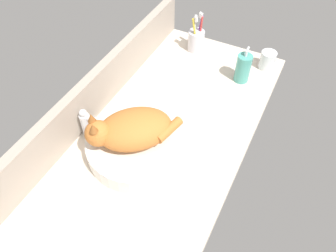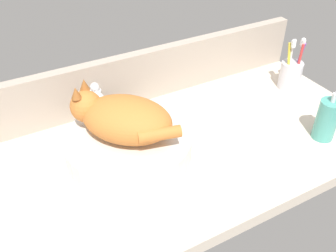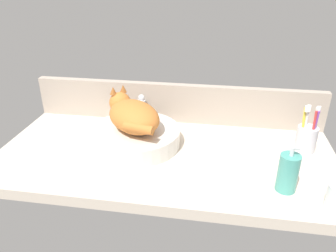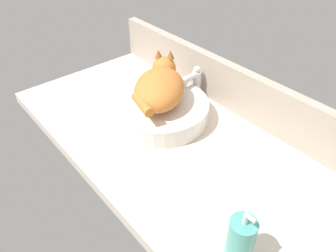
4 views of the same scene
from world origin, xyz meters
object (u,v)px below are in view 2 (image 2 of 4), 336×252
object	(u,v)px
cat	(122,118)
soap_dispenser	(327,120)
toothbrush_cup	(291,74)
faucet	(98,102)
sink_basin	(129,145)

from	to	relation	value
cat	soap_dispenser	distance (cm)	59.33
toothbrush_cup	faucet	bearing A→B (deg)	169.18
faucet	toothbrush_cup	bearing A→B (deg)	-10.82
cat	toothbrush_cup	size ratio (longest dim) A/B	1.60
sink_basin	toothbrush_cup	world-z (taller)	toothbrush_cup
soap_dispenser	sink_basin	bearing A→B (deg)	159.21
faucet	toothbrush_cup	world-z (taller)	toothbrush_cup
faucet	cat	bearing A→B (deg)	-87.49
soap_dispenser	toothbrush_cup	size ratio (longest dim) A/B	0.85
faucet	toothbrush_cup	xyz separation A→B (cm)	(66.79, -12.76, -1.83)
sink_basin	toothbrush_cup	distance (cm)	65.34
sink_basin	cat	distance (cm)	9.26
sink_basin	soap_dispenser	bearing A→B (deg)	-20.79
cat	soap_dispenser	size ratio (longest dim) A/B	1.88
cat	sink_basin	bearing A→B (deg)	-44.30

